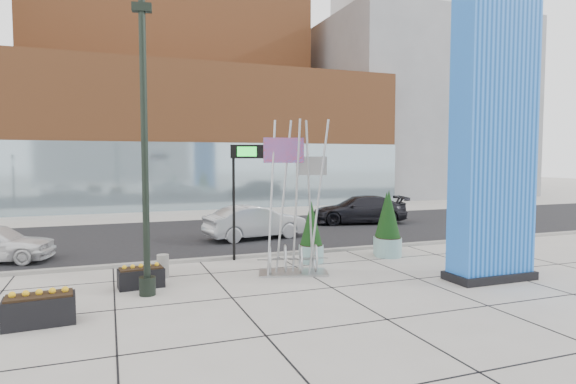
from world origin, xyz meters
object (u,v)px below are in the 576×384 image
object	(u,v)px
overhead_street_sign	(253,161)
blue_pylon	(493,137)
concrete_bollard	(163,266)
public_art_sculpture	(294,233)
car_silver_mid	(256,222)
lamp_post	(145,174)

from	to	relation	value
overhead_street_sign	blue_pylon	bearing A→B (deg)	-23.40
blue_pylon	overhead_street_sign	size ratio (longest dim) A/B	2.14
blue_pylon	concrete_bollard	xyz separation A→B (m)	(-9.57, 3.85, -4.08)
blue_pylon	public_art_sculpture	bearing A→B (deg)	152.01
concrete_bollard	car_silver_mid	size ratio (longest dim) A/B	0.15
lamp_post	public_art_sculpture	distance (m)	5.22
lamp_post	concrete_bollard	distance (m)	3.60
overhead_street_sign	public_art_sculpture	bearing A→B (deg)	-58.40
blue_pylon	public_art_sculpture	distance (m)	6.94
concrete_bollard	car_silver_mid	distance (m)	7.82
car_silver_mid	lamp_post	bearing A→B (deg)	135.93
public_art_sculpture	lamp_post	bearing A→B (deg)	-151.03
blue_pylon	overhead_street_sign	bearing A→B (deg)	136.91
lamp_post	public_art_sculpture	bearing A→B (deg)	11.33
overhead_street_sign	car_silver_mid	world-z (taller)	overhead_street_sign
blue_pylon	concrete_bollard	size ratio (longest dim) A/B	12.53
blue_pylon	lamp_post	size ratio (longest dim) A/B	1.12
public_art_sculpture	car_silver_mid	size ratio (longest dim) A/B	1.06
concrete_bollard	blue_pylon	bearing A→B (deg)	-21.89
blue_pylon	car_silver_mid	bearing A→B (deg)	115.08
blue_pylon	lamp_post	bearing A→B (deg)	169.04
public_art_sculpture	overhead_street_sign	distance (m)	3.67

